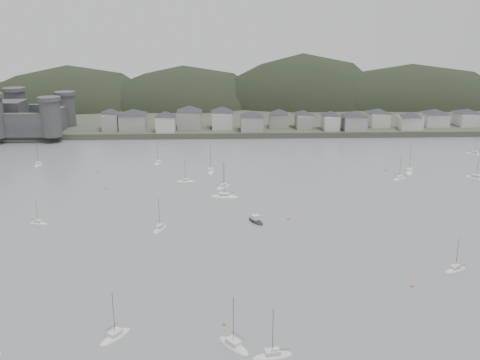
{
  "coord_description": "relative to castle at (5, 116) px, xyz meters",
  "views": [
    {
      "loc": [
        -6.56,
        -106.44,
        60.26
      ],
      "look_at": [
        0.0,
        75.0,
        6.0
      ],
      "focal_mm": 40.47,
      "sensor_mm": 36.0,
      "label": 1
    }
  ],
  "objects": [
    {
      "name": "motor_launch_far",
      "position": [
        123.96,
        -130.07,
        -10.67
      ],
      "size": [
        5.84,
        8.0,
        3.82
      ],
      "rotation": [
        0.0,
        0.0,
        3.61
      ],
      "color": "black",
      "rests_on": "ground"
    },
    {
      "name": "moored_fleet",
      "position": [
        116.43,
        -111.76,
        -10.79
      ],
      "size": [
        245.42,
        160.18,
        13.42
      ],
      "color": "silver",
      "rests_on": "ground"
    },
    {
      "name": "sailboat_lead",
      "position": [
        95.01,
        -135.49,
        -10.79
      ],
      "size": [
        4.97,
        8.05,
        10.51
      ],
      "rotation": [
        0.0,
        0.0,
        5.93
      ],
      "color": "silver",
      "rests_on": "ground"
    },
    {
      "name": "ground",
      "position": [
        120.0,
        -179.8,
        -10.96
      ],
      "size": [
        900.0,
        900.0,
        0.0
      ],
      "primitive_type": "plane",
      "color": "slate",
      "rests_on": "ground"
    },
    {
      "name": "waterfront_town",
      "position": [
        170.59,
        3.54,
        -2.3
      ],
      "size": [
        451.48,
        28.46,
        12.92
      ],
      "color": "gray",
      "rests_on": "far_shore_land"
    },
    {
      "name": "castle",
      "position": [
        0.0,
        0.0,
        0.0
      ],
      "size": [
        66.0,
        43.0,
        20.0
      ],
      "color": "#37373A",
      "rests_on": "far_shore_land"
    },
    {
      "name": "far_shore_land",
      "position": [
        120.0,
        115.2,
        -9.46
      ],
      "size": [
        900.0,
        250.0,
        3.0
      ],
      "primitive_type": "cube",
      "color": "#383D2D",
      "rests_on": "ground"
    },
    {
      "name": "forested_ridge",
      "position": [
        124.83,
        89.6,
        -22.25
      ],
      "size": [
        851.55,
        103.94,
        102.57
      ],
      "color": "black",
      "rests_on": "ground"
    },
    {
      "name": "mooring_buoys",
      "position": [
        122.64,
        -127.7,
        -10.81
      ],
      "size": [
        175.35,
        117.48,
        0.7
      ],
      "color": "#BE633F",
      "rests_on": "ground"
    }
  ]
}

